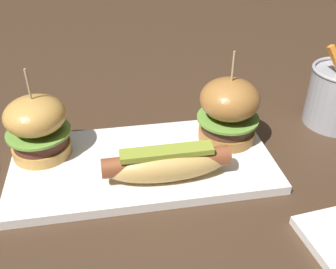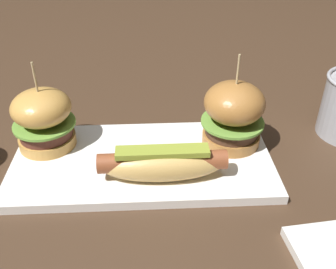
# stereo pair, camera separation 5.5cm
# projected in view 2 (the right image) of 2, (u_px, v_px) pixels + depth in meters

# --- Properties ---
(ground_plane) EXTENTS (3.00, 3.00, 0.00)m
(ground_plane) POSITION_uv_depth(u_px,v_px,m) (143.00, 165.00, 0.58)
(ground_plane) COLOR #422D1E
(platter_main) EXTENTS (0.38, 0.19, 0.01)m
(platter_main) POSITION_uv_depth(u_px,v_px,m) (143.00, 161.00, 0.58)
(platter_main) COLOR white
(platter_main) RESTS_ON ground
(hot_dog) EXTENTS (0.18, 0.05, 0.05)m
(hot_dog) POSITION_uv_depth(u_px,v_px,m) (163.00, 163.00, 0.52)
(hot_dog) COLOR tan
(hot_dog) RESTS_ON platter_main
(slider_left) EXTENTS (0.09, 0.09, 0.14)m
(slider_left) POSITION_uv_depth(u_px,v_px,m) (43.00, 118.00, 0.58)
(slider_left) COLOR gold
(slider_left) RESTS_ON platter_main
(slider_right) EXTENTS (0.10, 0.10, 0.15)m
(slider_right) POSITION_uv_depth(u_px,v_px,m) (233.00, 114.00, 0.58)
(slider_right) COLOR #A96F35
(slider_right) RESTS_ON platter_main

